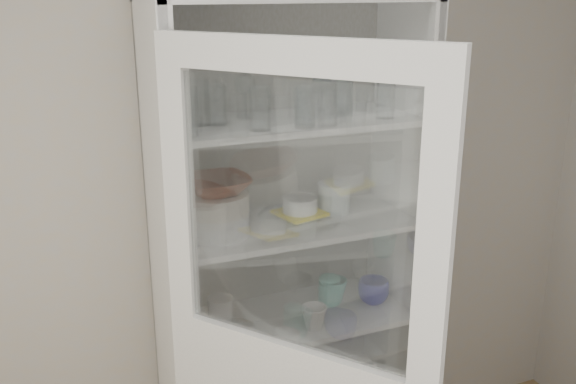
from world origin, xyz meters
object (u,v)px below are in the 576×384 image
object	(u,v)px
mug_white	(314,317)
measuring_cups	(236,329)
goblet_0	(171,101)
glass_platter	(300,216)
mug_blue	(374,291)
plate_stack_front	(217,223)
pantry_cabinet	(282,290)
cream_bowl	(217,203)
white_ramekin	(300,204)
yellow_trivet	(300,213)
white_canister	(221,311)
plate_stack_back	(208,210)
goblet_3	(330,86)
teal_jar	(329,291)
mug_teal	(333,291)
goblet_1	(245,94)
grey_bowl_stack	(334,198)
goblet_2	(321,90)

from	to	relation	value
mug_white	measuring_cups	size ratio (longest dim) A/B	1.00
goblet_0	glass_platter	xyz separation A→B (m)	(0.46, -0.07, -0.47)
mug_blue	plate_stack_front	bearing A→B (deg)	-164.62
glass_platter	mug_blue	bearing A→B (deg)	-9.26
pantry_cabinet	cream_bowl	bearing A→B (deg)	-163.06
white_ramekin	yellow_trivet	bearing A→B (deg)	0.00
goblet_0	white_canister	world-z (taller)	goblet_0
plate_stack_back	glass_platter	size ratio (longest dim) A/B	0.60
plate_stack_back	measuring_cups	size ratio (longest dim) A/B	1.94
glass_platter	measuring_cups	xyz separation A→B (m)	(-0.29, -0.07, -0.39)
goblet_3	teal_jar	xyz separation A→B (m)	(-0.02, -0.08, -0.84)
glass_platter	mug_teal	size ratio (longest dim) A/B	2.88
teal_jar	goblet_3	bearing A→B (deg)	73.00
glass_platter	teal_jar	world-z (taller)	glass_platter
goblet_0	mug_blue	distance (m)	1.14
glass_platter	white_canister	world-z (taller)	glass_platter
yellow_trivet	mug_white	bearing A→B (deg)	-91.26
goblet_0	measuring_cups	xyz separation A→B (m)	(0.17, -0.14, -0.86)
plate_stack_front	mug_white	world-z (taller)	plate_stack_front
plate_stack_back	goblet_1	bearing A→B (deg)	-20.77
yellow_trivet	mug_teal	bearing A→B (deg)	5.38
plate_stack_front	grey_bowl_stack	world-z (taller)	grey_bowl_stack
mug_blue	mug_teal	size ratio (longest dim) A/B	1.16
goblet_3	mug_teal	world-z (taller)	goblet_3
mug_teal	pantry_cabinet	bearing A→B (deg)	160.83
mug_white	goblet_3	bearing A→B (deg)	55.73
cream_bowl	white_ramekin	size ratio (longest dim) A/B	1.75
grey_bowl_stack	mug_blue	xyz separation A→B (m)	(0.16, -0.07, -0.41)
plate_stack_front	white_ramekin	world-z (taller)	white_ramekin
mug_white	white_canister	size ratio (longest dim) A/B	0.86
goblet_3	measuring_cups	size ratio (longest dim) A/B	1.81
goblet_1	mug_blue	distance (m)	0.98
glass_platter	plate_stack_front	bearing A→B (deg)	-174.22
goblet_0	grey_bowl_stack	size ratio (longest dim) A/B	1.25
goblet_0	grey_bowl_stack	xyz separation A→B (m)	(0.62, -0.05, -0.42)
goblet_2	plate_stack_back	size ratio (longest dim) A/B	0.82
glass_platter	teal_jar	bearing A→B (deg)	7.61
goblet_3	teal_jar	bearing A→B (deg)	-107.00
goblet_1	measuring_cups	xyz separation A→B (m)	(-0.10, -0.14, -0.87)
mug_teal	mug_white	size ratio (longest dim) A/B	1.12
plate_stack_front	plate_stack_back	xyz separation A→B (m)	(0.01, 0.16, 0.00)
goblet_3	yellow_trivet	bearing A→B (deg)	-150.17
plate_stack_front	white_ramekin	xyz separation A→B (m)	(0.34, 0.03, 0.02)
goblet_2	mug_white	distance (m)	0.87
plate_stack_front	mug_white	size ratio (longest dim) A/B	2.32
goblet_1	goblet_2	distance (m)	0.31
plate_stack_back	glass_platter	bearing A→B (deg)	-20.27
grey_bowl_stack	mug_blue	world-z (taller)	grey_bowl_stack
glass_platter	measuring_cups	size ratio (longest dim) A/B	3.22
mug_blue	goblet_2	bearing A→B (deg)	162.20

